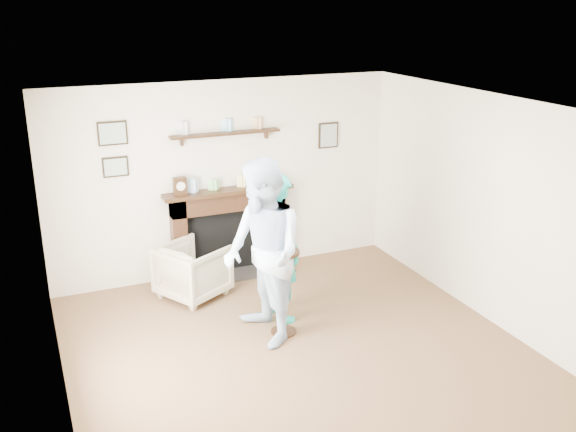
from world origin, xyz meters
The scene contains 6 objects.
ground centered at (0.00, 0.00, 0.00)m, with size 5.00×5.00×0.00m, color brown.
room_shell centered at (0.00, 0.69, 1.62)m, with size 4.54×5.02×2.52m.
armchair centered at (-0.63, 1.90, 0.00)m, with size 0.70×0.72×0.66m, color gray.
man centered at (-0.22, 0.59, 0.00)m, with size 0.95×0.74×1.95m, color silver.
woman centered at (0.11, 0.99, 0.00)m, with size 0.62×0.40×1.69m, color #1FB0A8.
pedestal_table centered at (0.02, 0.63, 0.67)m, with size 0.34×0.34×1.09m.
Camera 1 is at (-2.38, -5.05, 3.43)m, focal length 40.00 mm.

